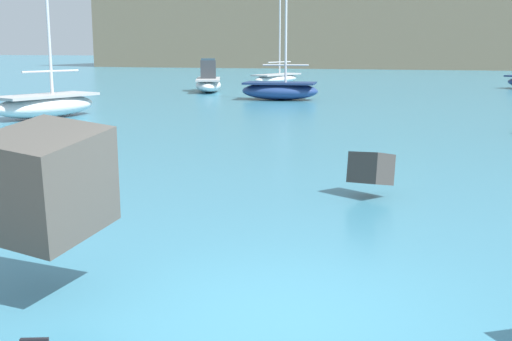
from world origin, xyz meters
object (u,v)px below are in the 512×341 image
Objects in this scene: boat_mid_centre at (280,90)px; boat_far_left at (46,104)px; boat_far_centre at (208,82)px; boat_near_left at (277,78)px.

boat_mid_centre is 1.04× the size of boat_far_left.
boat_far_left is at bearing -121.02° from boat_mid_centre.
boat_mid_centre is 7.60m from boat_far_centre.
boat_mid_centre is at bearing -74.77° from boat_near_left.
boat_far_centre is (-5.84, 4.86, 0.11)m from boat_mid_centre.
boat_mid_centre is at bearing -39.79° from boat_far_centre.
boat_near_left is at bearing 105.23° from boat_mid_centre.
boat_far_left is (-2.53, -26.19, 0.08)m from boat_near_left.
boat_near_left reaches higher than boat_mid_centre.
boat_near_left is at bearing 80.46° from boat_far_centre.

